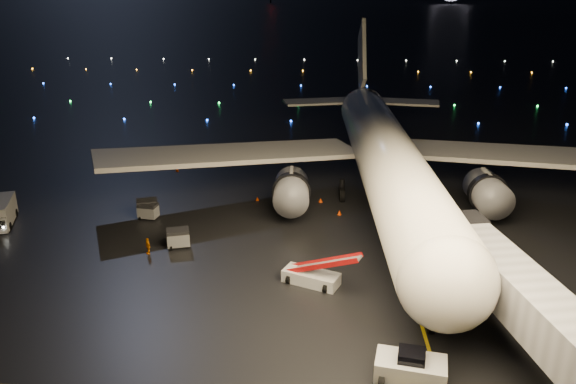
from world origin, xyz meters
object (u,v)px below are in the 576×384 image
airliner (384,118)px  baggage_cart_2 (148,211)px  belt_loader (311,265)px  baggage_cart_0 (178,238)px  pushback_tug (411,365)px  service_truck (1,212)px  crew_c (148,246)px  baggage_cart_1 (147,208)px

airliner → baggage_cart_2: airliner is taller
belt_loader → baggage_cart_0: (-12.64, 6.27, -0.78)m
pushback_tug → service_truck: size_ratio=0.63×
pushback_tug → baggage_cart_0: size_ratio=2.10×
crew_c → baggage_cart_0: (2.47, 1.58, 0.10)m
airliner → pushback_tug: size_ratio=14.90×
airliner → baggage_cart_2: size_ratio=33.71×
pushback_tug → baggage_cart_2: 34.27m
service_truck → baggage_cart_1: size_ratio=3.25×
airliner → belt_loader: bearing=-111.4°
airliner → baggage_cart_1: airliner is taller
belt_loader → baggage_cart_2: (-17.44, 12.85, -0.84)m
belt_loader → crew_c: belt_loader is taller
service_truck → crew_c: service_truck is taller
baggage_cart_2 → pushback_tug: bearing=-36.6°
pushback_tug → crew_c: (-21.50, 16.47, -0.26)m
service_truck → crew_c: (17.16, -6.07, -0.50)m
crew_c → baggage_cart_2: baggage_cart_2 is taller
pushback_tug → service_truck: 44.75m
pushback_tug → service_truck: service_truck is taller
belt_loader → service_truck: bearing=-175.1°
airliner → belt_loader: (-7.77, -21.65, -7.57)m
belt_loader → service_truck: belt_loader is taller
airliner → pushback_tug: (-1.38, -33.43, -8.19)m
pushback_tug → belt_loader: bearing=129.7°
pushback_tug → baggage_cart_0: (-19.03, 18.05, -0.16)m
baggage_cart_1 → baggage_cart_2: 0.84m
belt_loader → baggage_cart_2: size_ratio=3.54×
airliner → pushback_tug: airliner is taller
baggage_cart_0 → baggage_cart_2: bearing=110.3°
pushback_tug → belt_loader: (-6.39, 11.79, 0.62)m
belt_loader → baggage_cart_0: 14.13m
belt_loader → crew_c: (-15.11, 4.68, -0.87)m
pushback_tug → baggage_cart_1: (-24.14, 25.41, -0.13)m
crew_c → airliner: bearing=88.4°
pushback_tug → baggage_cart_0: bearing=147.7°
airliner → baggage_cart_1: bearing=-164.2°
airliner → service_truck: airliner is taller
belt_loader → baggage_cart_1: size_ratio=3.19×
pushback_tug → baggage_cart_1: bearing=144.8°
airliner → baggage_cart_0: (-20.42, -15.38, -8.35)m
airliner → crew_c: size_ratio=41.48×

